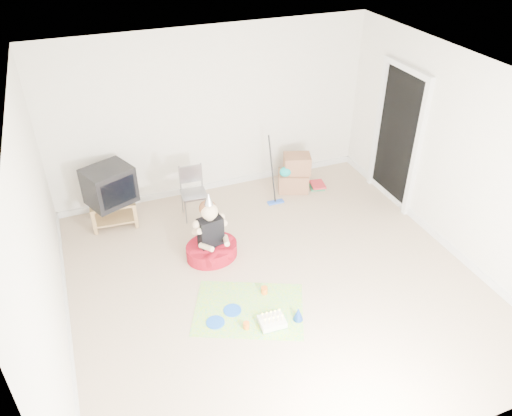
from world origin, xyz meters
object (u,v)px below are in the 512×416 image
object	(u,v)px
crt_tv	(109,185)
tv_stand	(114,210)
cardboard_boxes	(294,174)
seated_woman	(211,243)
folding_chair	(194,194)
birthday_cake	(272,322)

from	to	relation	value
crt_tv	tv_stand	bearing A→B (deg)	-86.38
tv_stand	crt_tv	distance (m)	0.43
cardboard_boxes	seated_woman	world-z (taller)	seated_woman
folding_chair	cardboard_boxes	distance (m)	1.73
cardboard_boxes	seated_woman	xyz separation A→B (m)	(-1.77, -1.18, -0.07)
crt_tv	seated_woman	bearing A→B (deg)	-71.26
folding_chair	seated_woman	xyz separation A→B (m)	(-0.05, -1.01, -0.17)
crt_tv	cardboard_boxes	size ratio (longest dim) A/B	1.02
tv_stand	folding_chair	xyz separation A→B (m)	(1.15, -0.22, 0.15)
tv_stand	folding_chair	world-z (taller)	folding_chair
tv_stand	crt_tv	world-z (taller)	crt_tv
folding_chair	seated_woman	size ratio (longest dim) A/B	0.79
folding_chair	birthday_cake	world-z (taller)	folding_chair
crt_tv	folding_chair	xyz separation A→B (m)	(1.15, -0.22, -0.28)
crt_tv	cardboard_boxes	xyz separation A→B (m)	(2.86, -0.05, -0.37)
folding_chair	cardboard_boxes	world-z (taller)	folding_chair
crt_tv	cardboard_boxes	bearing A→B (deg)	-24.03
crt_tv	birthday_cake	bearing A→B (deg)	-85.80
folding_chair	birthday_cake	size ratio (longest dim) A/B	2.64
cardboard_boxes	birthday_cake	size ratio (longest dim) A/B	2.00
tv_stand	seated_woman	bearing A→B (deg)	-48.32
folding_chair	crt_tv	bearing A→B (deg)	169.18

